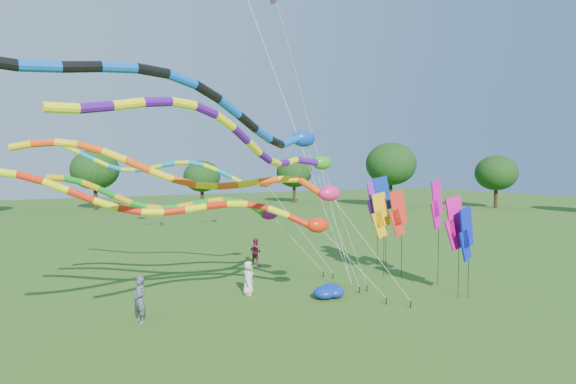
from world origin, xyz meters
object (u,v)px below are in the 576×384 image
tube_kite_orange (220,176)px  blue_nylon_heap (338,293)px  tube_kite_red (208,209)px  person_c (255,251)px  person_a (248,278)px  person_b (140,300)px

tube_kite_orange → blue_nylon_heap: tube_kite_orange is taller
tube_kite_red → person_c: size_ratio=8.85×
tube_kite_red → blue_nylon_heap: tube_kite_red is taller
blue_nylon_heap → person_c: (-0.12, 8.47, 0.56)m
tube_kite_red → person_c: (5.65, 7.68, -3.41)m
person_a → person_b: 5.52m
tube_kite_red → person_b: size_ratio=8.00×
person_b → person_c: size_ratio=1.11×
tube_kite_red → person_c: bearing=73.1°
tube_kite_orange → person_b: (-3.02, 0.62, -4.64)m
tube_kite_red → person_a: (2.54, 1.81, -3.44)m
tube_kite_red → tube_kite_orange: 1.44m
blue_nylon_heap → person_b: 8.56m
tube_kite_orange → person_a: (2.23, 2.32, -4.76)m
tube_kite_orange → blue_nylon_heap: (5.46, -0.28, -5.29)m
blue_nylon_heap → person_a: size_ratio=1.01×
person_a → person_b: person_b is taller
person_a → person_c: person_c is taller
person_a → person_b: (-5.25, -1.69, 0.12)m
blue_nylon_heap → person_b: bearing=173.9°
person_a → person_c: size_ratio=0.96×
blue_nylon_heap → person_c: person_c is taller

